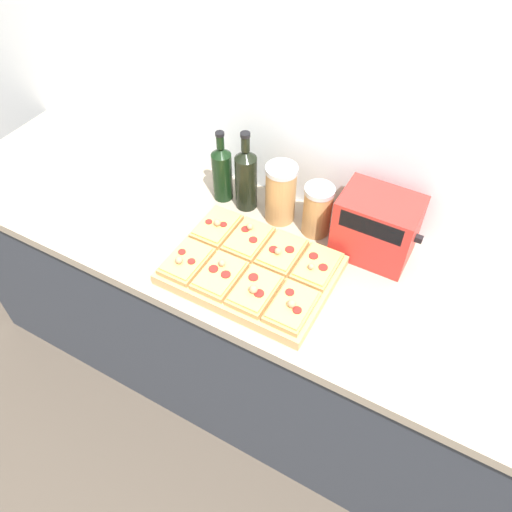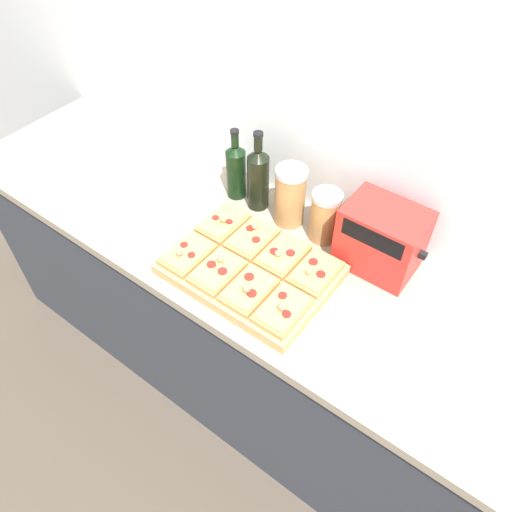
# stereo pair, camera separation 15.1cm
# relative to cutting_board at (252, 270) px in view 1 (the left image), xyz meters

# --- Properties ---
(ground_plane) EXTENTS (12.00, 12.00, 0.00)m
(ground_plane) POSITION_rel_cutting_board_xyz_m (-0.03, -0.23, -0.95)
(ground_plane) COLOR #4C4238
(wall_back) EXTENTS (6.00, 0.06, 2.50)m
(wall_back) POSITION_rel_cutting_board_xyz_m (-0.03, 0.45, 0.30)
(wall_back) COLOR silver
(wall_back) RESTS_ON ground_plane
(kitchen_counter) EXTENTS (2.63, 0.67, 0.93)m
(kitchen_counter) POSITION_rel_cutting_board_xyz_m (-0.03, 0.09, -0.48)
(kitchen_counter) COLOR #333842
(kitchen_counter) RESTS_ON ground_plane
(cutting_board) EXTENTS (0.53, 0.39, 0.04)m
(cutting_board) POSITION_rel_cutting_board_xyz_m (0.00, 0.00, 0.00)
(cutting_board) COLOR tan
(cutting_board) RESTS_ON kitchen_counter
(pizza_slice_back_left) EXTENTS (0.12, 0.18, 0.05)m
(pizza_slice_back_left) POSITION_rel_cutting_board_xyz_m (-0.19, 0.09, 0.03)
(pizza_slice_back_left) COLOR tan
(pizza_slice_back_left) RESTS_ON cutting_board
(pizza_slice_back_midleft) EXTENTS (0.12, 0.18, 0.05)m
(pizza_slice_back_midleft) POSITION_rel_cutting_board_xyz_m (-0.06, 0.09, 0.03)
(pizza_slice_back_midleft) COLOR tan
(pizza_slice_back_midleft) RESTS_ON cutting_board
(pizza_slice_back_midright) EXTENTS (0.12, 0.18, 0.05)m
(pizza_slice_back_midright) POSITION_rel_cutting_board_xyz_m (0.06, 0.09, 0.03)
(pizza_slice_back_midright) COLOR tan
(pizza_slice_back_midright) RESTS_ON cutting_board
(pizza_slice_back_right) EXTENTS (0.12, 0.18, 0.05)m
(pizza_slice_back_right) POSITION_rel_cutting_board_xyz_m (0.19, 0.09, 0.03)
(pizza_slice_back_right) COLOR tan
(pizza_slice_back_right) RESTS_ON cutting_board
(pizza_slice_front_left) EXTENTS (0.12, 0.18, 0.05)m
(pizza_slice_front_left) POSITION_rel_cutting_board_xyz_m (-0.19, -0.09, 0.03)
(pizza_slice_front_left) COLOR tan
(pizza_slice_front_left) RESTS_ON cutting_board
(pizza_slice_front_midleft) EXTENTS (0.12, 0.18, 0.05)m
(pizza_slice_front_midleft) POSITION_rel_cutting_board_xyz_m (-0.06, -0.09, 0.03)
(pizza_slice_front_midleft) COLOR tan
(pizza_slice_front_midleft) RESTS_ON cutting_board
(pizza_slice_front_midright) EXTENTS (0.12, 0.18, 0.06)m
(pizza_slice_front_midright) POSITION_rel_cutting_board_xyz_m (0.06, -0.09, 0.03)
(pizza_slice_front_midright) COLOR tan
(pizza_slice_front_midright) RESTS_ON cutting_board
(pizza_slice_front_right) EXTENTS (0.12, 0.18, 0.05)m
(pizza_slice_front_right) POSITION_rel_cutting_board_xyz_m (0.19, -0.09, 0.03)
(pizza_slice_front_right) COLOR tan
(pizza_slice_front_right) RESTS_ON cutting_board
(olive_oil_bottle) EXTENTS (0.07, 0.07, 0.29)m
(olive_oil_bottle) POSITION_rel_cutting_board_xyz_m (-0.29, 0.29, 0.10)
(olive_oil_bottle) COLOR black
(olive_oil_bottle) RESTS_ON kitchen_counter
(wine_bottle) EXTENTS (0.08, 0.08, 0.32)m
(wine_bottle) POSITION_rel_cutting_board_xyz_m (-0.19, 0.29, 0.11)
(wine_bottle) COLOR black
(wine_bottle) RESTS_ON kitchen_counter
(grain_jar_tall) EXTENTS (0.11, 0.11, 0.23)m
(grain_jar_tall) POSITION_rel_cutting_board_xyz_m (-0.05, 0.29, 0.10)
(grain_jar_tall) COLOR #AD7F4C
(grain_jar_tall) RESTS_ON kitchen_counter
(grain_jar_short) EXTENTS (0.10, 0.10, 0.20)m
(grain_jar_short) POSITION_rel_cutting_board_xyz_m (0.10, 0.29, 0.08)
(grain_jar_short) COLOR #AD7F4C
(grain_jar_short) RESTS_ON kitchen_counter
(toaster_oven) EXTENTS (0.28, 0.18, 0.23)m
(toaster_oven) POSITION_rel_cutting_board_xyz_m (0.31, 0.29, 0.10)
(toaster_oven) COLOR red
(toaster_oven) RESTS_ON kitchen_counter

